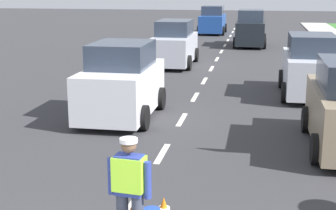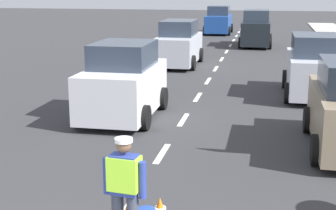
{
  "view_description": "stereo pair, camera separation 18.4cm",
  "coord_description": "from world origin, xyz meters",
  "px_view_note": "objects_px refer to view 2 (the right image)",
  "views": [
    {
      "loc": [
        2.07,
        -5.09,
        3.81
      ],
      "look_at": [
        0.09,
        5.93,
        1.1
      ],
      "focal_mm": 54.02,
      "sensor_mm": 36.0,
      "label": 1
    },
    {
      "loc": [
        2.25,
        -5.05,
        3.81
      ],
      "look_at": [
        0.09,
        5.93,
        1.1
      ],
      "focal_mm": 54.02,
      "sensor_mm": 36.0,
      "label": 2
    }
  ],
  "objects_px": {
    "car_outgoing_far": "(256,29)",
    "car_oncoming_third": "(219,21)",
    "car_oncoming_second": "(179,45)",
    "car_parked_far": "(314,68)",
    "car_oncoming_lead": "(123,83)",
    "road_worker": "(126,187)"
  },
  "relations": [
    {
      "from": "car_oncoming_second",
      "to": "car_outgoing_far",
      "type": "bearing_deg",
      "value": 67.48
    },
    {
      "from": "road_worker",
      "to": "car_parked_far",
      "type": "relative_size",
      "value": 0.42
    },
    {
      "from": "car_outgoing_far",
      "to": "car_oncoming_third",
      "type": "bearing_deg",
      "value": 111.73
    },
    {
      "from": "car_oncoming_third",
      "to": "road_worker",
      "type": "bearing_deg",
      "value": -86.8
    },
    {
      "from": "car_outgoing_far",
      "to": "car_oncoming_second",
      "type": "bearing_deg",
      "value": -112.52
    },
    {
      "from": "road_worker",
      "to": "car_oncoming_second",
      "type": "xyz_separation_m",
      "value": [
        -2.18,
        16.89,
        0.05
      ]
    },
    {
      "from": "car_oncoming_third",
      "to": "car_parked_far",
      "type": "bearing_deg",
      "value": -76.12
    },
    {
      "from": "car_oncoming_second",
      "to": "car_parked_far",
      "type": "height_order",
      "value": "car_parked_far"
    },
    {
      "from": "road_worker",
      "to": "car_oncoming_lead",
      "type": "xyz_separation_m",
      "value": [
        -2.1,
        7.15,
        0.08
      ]
    },
    {
      "from": "car_oncoming_third",
      "to": "car_parked_far",
      "type": "xyz_separation_m",
      "value": [
        5.33,
        -21.59,
        0.0
      ]
    },
    {
      "from": "car_oncoming_lead",
      "to": "car_oncoming_second",
      "type": "relative_size",
      "value": 0.89
    },
    {
      "from": "road_worker",
      "to": "car_oncoming_third",
      "type": "relative_size",
      "value": 0.4
    },
    {
      "from": "car_oncoming_third",
      "to": "car_parked_far",
      "type": "distance_m",
      "value": 22.24
    },
    {
      "from": "car_oncoming_third",
      "to": "car_oncoming_second",
      "type": "bearing_deg",
      "value": -91.31
    },
    {
      "from": "car_oncoming_lead",
      "to": "car_outgoing_far",
      "type": "bearing_deg",
      "value": 79.55
    },
    {
      "from": "car_oncoming_second",
      "to": "car_parked_far",
      "type": "xyz_separation_m",
      "value": [
        5.69,
        -5.8,
        0.01
      ]
    },
    {
      "from": "car_oncoming_third",
      "to": "car_outgoing_far",
      "type": "xyz_separation_m",
      "value": [
        3.03,
        -7.61,
        0.05
      ]
    },
    {
      "from": "car_oncoming_second",
      "to": "car_oncoming_third",
      "type": "bearing_deg",
      "value": 88.69
    },
    {
      "from": "car_oncoming_lead",
      "to": "car_parked_far",
      "type": "relative_size",
      "value": 0.96
    },
    {
      "from": "car_oncoming_third",
      "to": "car_outgoing_far",
      "type": "distance_m",
      "value": 8.19
    },
    {
      "from": "road_worker",
      "to": "car_oncoming_lead",
      "type": "relative_size",
      "value": 0.44
    },
    {
      "from": "car_oncoming_lead",
      "to": "car_oncoming_second",
      "type": "height_order",
      "value": "car_oncoming_lead"
    }
  ]
}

